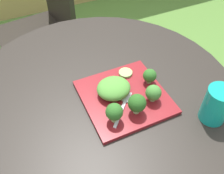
% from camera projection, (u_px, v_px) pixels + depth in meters
% --- Properties ---
extents(patio_table, '(0.99, 0.99, 0.74)m').
position_uv_depth(patio_table, '(102.00, 129.00, 1.07)').
color(patio_table, '#28231E').
rests_on(patio_table, ground_plane).
extents(patio_chair, '(0.49, 0.49, 0.90)m').
position_uv_depth(patio_chair, '(45.00, 19.00, 1.61)').
color(patio_chair, black).
rests_on(patio_chair, ground_plane).
extents(salad_plate, '(0.28, 0.28, 0.01)m').
position_uv_depth(salad_plate, '(124.00, 97.00, 0.87)').
color(salad_plate, maroon).
rests_on(salad_plate, patio_table).
extents(drinking_glass, '(0.08, 0.08, 0.12)m').
position_uv_depth(drinking_glass, '(216.00, 106.00, 0.78)').
color(drinking_glass, '#149989').
rests_on(drinking_glass, patio_table).
extents(fork, '(0.12, 0.12, 0.00)m').
position_uv_depth(fork, '(123.00, 105.00, 0.83)').
color(fork, silver).
rests_on(fork, salad_plate).
extents(lettuce_mound, '(0.12, 0.11, 0.05)m').
position_uv_depth(lettuce_mound, '(114.00, 88.00, 0.85)').
color(lettuce_mound, '#519338').
rests_on(lettuce_mound, salad_plate).
extents(broccoli_floret_0, '(0.05, 0.05, 0.06)m').
position_uv_depth(broccoli_floret_0, '(150.00, 76.00, 0.89)').
color(broccoli_floret_0, '#99B770').
rests_on(broccoli_floret_0, salad_plate).
extents(broccoli_floret_1, '(0.06, 0.06, 0.07)m').
position_uv_depth(broccoli_floret_1, '(137.00, 103.00, 0.79)').
color(broccoli_floret_1, '#99B770').
rests_on(broccoli_floret_1, salad_plate).
extents(broccoli_floret_2, '(0.05, 0.05, 0.07)m').
position_uv_depth(broccoli_floret_2, '(114.00, 112.00, 0.76)').
color(broccoli_floret_2, '#99B770').
rests_on(broccoli_floret_2, salad_plate).
extents(broccoli_floret_3, '(0.05, 0.05, 0.06)m').
position_uv_depth(broccoli_floret_3, '(153.00, 93.00, 0.83)').
color(broccoli_floret_3, '#99B770').
rests_on(broccoli_floret_3, salad_plate).
extents(cucumber_slice_0, '(0.05, 0.05, 0.01)m').
position_uv_depth(cucumber_slice_0, '(126.00, 73.00, 0.94)').
color(cucumber_slice_0, '#8EB766').
rests_on(cucumber_slice_0, salad_plate).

